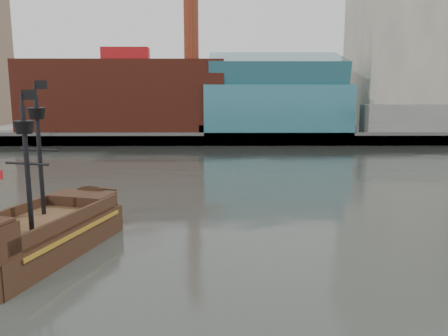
{
  "coord_description": "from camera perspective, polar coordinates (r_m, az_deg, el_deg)",
  "views": [
    {
      "loc": [
        -1.86,
        -24.23,
        10.37
      ],
      "look_at": [
        -1.49,
        12.79,
        4.0
      ],
      "focal_mm": 35.0,
      "sensor_mm": 36.0,
      "label": 1
    }
  ],
  "objects": [
    {
      "name": "seawall",
      "position": [
        87.22,
        0.65,
        3.79
      ],
      "size": [
        220.0,
        1.0,
        2.6
      ],
      "primitive_type": "cube",
      "color": "#4C4C49",
      "rests_on": "ground"
    },
    {
      "name": "ground",
      "position": [
        26.42,
        3.61,
        -13.37
      ],
      "size": [
        400.0,
        400.0,
        0.0
      ],
      "primitive_type": "plane",
      "color": "#262924",
      "rests_on": "ground"
    },
    {
      "name": "pirate_ship",
      "position": [
        30.7,
        -23.16,
        -8.65
      ],
      "size": [
        8.89,
        16.73,
        12.0
      ],
      "rotation": [
        0.0,
        0.0,
        -0.27
      ],
      "color": "black",
      "rests_on": "ground"
    },
    {
      "name": "skyline",
      "position": [
        109.94,
        3.26,
        17.16
      ],
      "size": [
        149.0,
        45.0,
        62.0
      ],
      "color": "brown",
      "rests_on": "promenade_far"
    },
    {
      "name": "promenade_far",
      "position": [
        116.62,
        0.34,
        5.16
      ],
      "size": [
        220.0,
        60.0,
        2.0
      ],
      "primitive_type": "cube",
      "color": "slate",
      "rests_on": "ground"
    }
  ]
}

